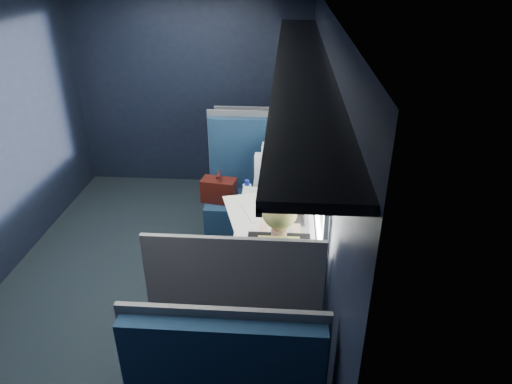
# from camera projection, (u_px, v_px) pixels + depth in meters

# --- Properties ---
(ground) EXTENTS (2.80, 4.20, 0.01)m
(ground) POSITION_uv_depth(u_px,v_px,m) (157.00, 282.00, 4.14)
(ground) COLOR black
(room_shell) EXTENTS (3.00, 4.40, 2.40)m
(room_shell) POSITION_uv_depth(u_px,v_px,m) (141.00, 127.00, 3.45)
(room_shell) COLOR black
(room_shell) RESTS_ON ground
(table) EXTENTS (0.62, 1.00, 0.74)m
(table) POSITION_uv_depth(u_px,v_px,m) (272.00, 223.00, 3.77)
(table) COLOR #54565E
(table) RESTS_ON ground
(seat_bay_near) EXTENTS (1.07, 0.62, 1.26)m
(seat_bay_near) POSITION_uv_depth(u_px,v_px,m) (255.00, 198.00, 4.66)
(seat_bay_near) COLOR #0E223E
(seat_bay_near) RESTS_ON ground
(seat_bay_far) EXTENTS (1.04, 0.62, 1.26)m
(seat_bay_far) POSITION_uv_depth(u_px,v_px,m) (240.00, 320.00, 3.12)
(seat_bay_far) COLOR #0E223E
(seat_bay_far) RESTS_ON ground
(seat_row_front) EXTENTS (1.04, 0.51, 1.16)m
(seat_row_front) POSITION_uv_depth(u_px,v_px,m) (262.00, 162.00, 5.48)
(seat_row_front) COLOR #0E223E
(seat_row_front) RESTS_ON ground
(man) EXTENTS (0.53, 0.56, 1.32)m
(man) POSITION_uv_depth(u_px,v_px,m) (282.00, 180.00, 4.35)
(man) COLOR black
(man) RESTS_ON ground
(woman) EXTENTS (0.53, 0.56, 1.32)m
(woman) POSITION_uv_depth(u_px,v_px,m) (278.00, 270.00, 3.11)
(woman) COLOR black
(woman) RESTS_ON ground
(papers) EXTENTS (0.66, 0.80, 0.01)m
(papers) POSITION_uv_depth(u_px,v_px,m) (258.00, 213.00, 3.76)
(papers) COLOR white
(papers) RESTS_ON table
(laptop) EXTENTS (0.26, 0.34, 0.24)m
(laptop) POSITION_uv_depth(u_px,v_px,m) (294.00, 209.00, 3.68)
(laptop) COLOR silver
(laptop) RESTS_ON table
(bottle_small) EXTENTS (0.07, 0.07, 0.23)m
(bottle_small) POSITION_uv_depth(u_px,v_px,m) (308.00, 184.00, 4.00)
(bottle_small) COLOR silver
(bottle_small) RESTS_ON table
(cup) EXTENTS (0.08, 0.08, 0.10)m
(cup) POSITION_uv_depth(u_px,v_px,m) (308.00, 193.00, 3.96)
(cup) COLOR white
(cup) RESTS_ON table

